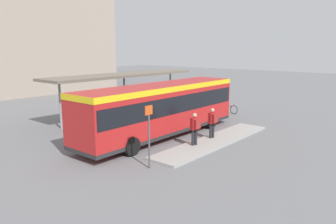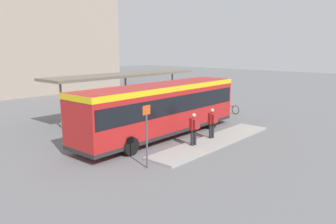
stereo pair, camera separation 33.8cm
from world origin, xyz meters
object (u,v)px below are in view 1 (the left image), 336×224
(city_bus, at_px, (162,106))
(platform_sign, at_px, (149,134))
(bicycle_orange, at_px, (212,106))
(pedestrian_waiting, at_px, (195,127))
(potted_planter_near_shelter, at_px, (125,116))
(pedestrian_companion, at_px, (213,121))
(bicycle_red, at_px, (229,109))
(bicycle_white, at_px, (221,108))

(city_bus, bearing_deg, platform_sign, -145.23)
(city_bus, bearing_deg, bicycle_orange, 13.24)
(platform_sign, bearing_deg, pedestrian_waiting, 3.96)
(potted_planter_near_shelter, bearing_deg, platform_sign, -125.23)
(pedestrian_companion, xyz_separation_m, platform_sign, (-5.62, -0.34, 0.45))
(bicycle_orange, bearing_deg, bicycle_red, -12.00)
(city_bus, height_order, pedestrian_waiting, city_bus)
(potted_planter_near_shelter, bearing_deg, bicycle_orange, -10.03)
(bicycle_red, bearing_deg, city_bus, -78.16)
(potted_planter_near_shelter, bearing_deg, bicycle_white, -15.33)
(pedestrian_companion, relative_size, platform_sign, 0.62)
(city_bus, bearing_deg, bicycle_red, 3.07)
(platform_sign, bearing_deg, bicycle_red, 15.24)
(pedestrian_companion, distance_m, bicycle_orange, 9.19)
(bicycle_red, xyz_separation_m, platform_sign, (-13.24, -3.61, 1.19))
(pedestrian_waiting, bearing_deg, bicycle_red, -54.07)
(pedestrian_companion, distance_m, platform_sign, 5.65)
(pedestrian_waiting, height_order, bicycle_red, pedestrian_waiting)
(bicycle_white, distance_m, bicycle_orange, 0.83)
(pedestrian_waiting, distance_m, potted_planter_near_shelter, 6.60)
(bicycle_white, xyz_separation_m, bicycle_orange, (0.03, 0.82, 0.05))
(platform_sign, bearing_deg, bicycle_orange, 21.50)
(bicycle_red, height_order, bicycle_orange, bicycle_orange)
(bicycle_orange, bearing_deg, pedestrian_companion, -66.01)
(bicycle_orange, bearing_deg, city_bus, -84.79)
(bicycle_orange, xyz_separation_m, platform_sign, (-13.34, -5.26, 1.18))
(bicycle_red, height_order, platform_sign, platform_sign)
(pedestrian_waiting, xyz_separation_m, bicycle_orange, (9.55, 4.99, -0.73))
(pedestrian_waiting, relative_size, bicycle_orange, 0.98)
(bicycle_red, height_order, bicycle_white, bicycle_red)
(city_bus, xyz_separation_m, bicycle_orange, (9.03, 2.20, -1.45))
(bicycle_white, distance_m, platform_sign, 14.08)
(potted_planter_near_shelter, relative_size, platform_sign, 0.48)
(city_bus, xyz_separation_m, bicycle_white, (8.99, 1.38, -1.49))
(pedestrian_waiting, distance_m, pedestrian_companion, 1.83)
(potted_planter_near_shelter, bearing_deg, pedestrian_companion, -82.59)
(pedestrian_companion, distance_m, bicycle_red, 8.33)
(pedestrian_waiting, xyz_separation_m, bicycle_white, (9.52, 4.17, -0.78))
(pedestrian_companion, xyz_separation_m, bicycle_orange, (7.72, 4.92, -0.73))
(platform_sign, bearing_deg, potted_planter_near_shelter, 54.77)
(pedestrian_companion, relative_size, bicycle_orange, 0.98)
(bicycle_red, relative_size, potted_planter_near_shelter, 1.23)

